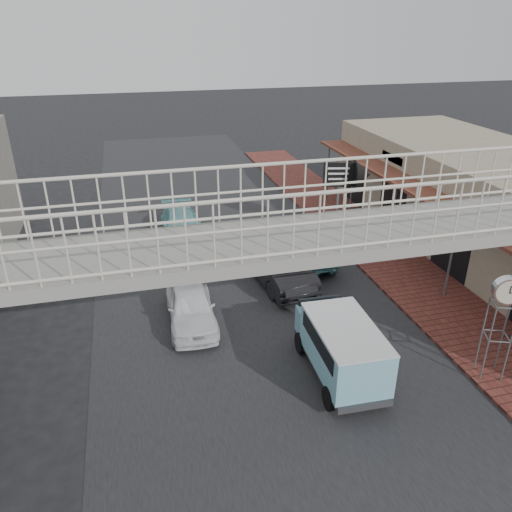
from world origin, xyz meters
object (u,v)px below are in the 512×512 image
dark_sedan (276,263)px  angkot_curb (285,239)px  motorcycle_near (342,231)px  motorcycle_far (364,225)px  arrow_sign (360,176)px  white_hatchback (191,306)px  angkot_van (342,343)px  street_clock (506,295)px  angkot_far (182,225)px

dark_sedan → angkot_curb: size_ratio=0.81×
motorcycle_near → motorcycle_far: motorcycle_far is taller
angkot_curb → arrow_sign: 4.23m
dark_sedan → arrow_sign: arrow_sign is taller
white_hatchback → motorcycle_far: (8.37, 4.89, -0.00)m
angkot_van → motorcycle_far: angkot_van is taller
white_hatchback → arrow_sign: 9.60m
angkot_curb → motorcycle_far: angkot_curb is taller
angkot_curb → motorcycle_far: (3.96, 0.92, -0.14)m
white_hatchback → arrow_sign: arrow_sign is taller
motorcycle_near → motorcycle_far: 1.18m
motorcycle_far → street_clock: street_clock is taller
dark_sedan → motorcycle_near: dark_sedan is taller
white_hatchback → motorcycle_near: white_hatchback is taller
white_hatchback → motorcycle_near: 8.59m
angkot_far → street_clock: bearing=-59.0°
angkot_curb → angkot_far: size_ratio=1.34×
angkot_far → arrow_sign: (7.37, -2.17, 2.32)m
angkot_curb → motorcycle_far: size_ratio=3.19×
angkot_far → arrow_sign: size_ratio=1.17×
angkot_far → street_clock: street_clock is taller
motorcycle_far → motorcycle_near: bearing=89.7°
motorcycle_near → angkot_curb: bearing=97.0°
dark_sedan → angkot_van: angkot_van is taller
angkot_far → motorcycle_far: (7.80, -2.15, 0.02)m
white_hatchback → motorcycle_far: 9.70m
angkot_far → motorcycle_near: (6.64, -2.39, -0.05)m
angkot_van → motorcycle_near: (3.69, 8.37, -0.54)m
motorcycle_far → angkot_curb: bearing=91.0°
angkot_van → motorcycle_far: 9.89m
white_hatchback → dark_sedan: (3.45, 2.06, 0.11)m
arrow_sign → angkot_far: bearing=177.1°
street_clock → angkot_van: bearing=-173.9°
angkot_curb → angkot_far: angkot_curb is taller
angkot_curb → angkot_far: bearing=-43.7°
dark_sedan → angkot_van: (0.08, -5.78, 0.36)m
motorcycle_far → arrow_sign: 2.34m
white_hatchback → angkot_van: (3.53, -3.72, 0.47)m
angkot_van → white_hatchback: bearing=135.6°
motorcycle_far → street_clock: 9.91m
street_clock → arrow_sign: arrow_sign is taller
angkot_van → motorcycle_far: bearing=62.7°
angkot_curb → motorcycle_near: (2.80, 0.68, -0.22)m
angkot_curb → angkot_van: angkot_van is taller
dark_sedan → motorcycle_far: size_ratio=2.59×
angkot_curb → angkot_far: (-3.84, 3.07, -0.17)m
motorcycle_near → street_clock: size_ratio=0.56×
street_clock → arrow_sign: (0.51, 9.65, 0.35)m
angkot_curb → arrow_sign: (3.53, 0.90, 2.16)m
angkot_far → street_clock: 13.80m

